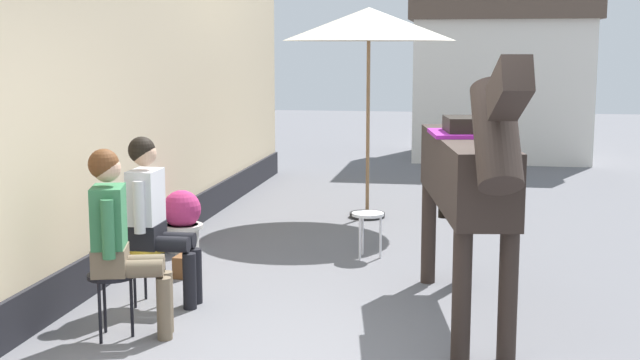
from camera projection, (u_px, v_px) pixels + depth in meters
The scene contains 10 objects.
ground_plane at pixel (388, 256), 8.63m from camera, with size 40.00×40.00×0.00m, color slate.
pub_facade_wall at pixel (81, 113), 7.35m from camera, with size 0.34×14.00×3.40m.
distant_cottage at pixel (501, 64), 16.20m from camera, with size 3.40×2.60×3.50m.
seated_visitor_near at pixel (118, 233), 6.10m from camera, with size 0.61×0.48×1.39m.
seated_visitor_far at pixel (154, 212), 6.90m from camera, with size 0.61×0.49×1.39m.
saddled_horse_center at pixel (467, 173), 6.41m from camera, with size 0.77×2.98×2.06m.
flower_planter_farthest at pixel (182, 219), 8.81m from camera, with size 0.43×0.43×0.64m.
cafe_parasol at pixel (369, 26), 10.25m from camera, with size 2.10×2.10×2.58m.
spare_stool_white at pixel (368, 219), 8.52m from camera, with size 0.32×0.32×0.46m.
satchel_bag at pixel (184, 265), 7.87m from camera, with size 0.28×0.12×0.20m, color brown.
Camera 1 is at (0.72, -5.41, 2.09)m, focal length 47.71 mm.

